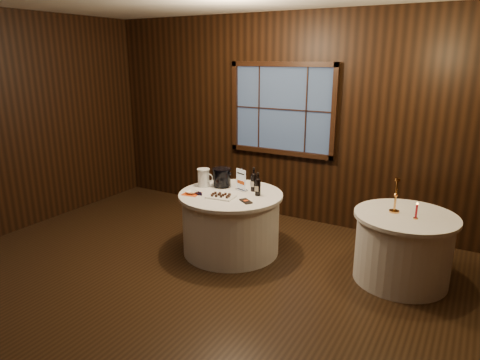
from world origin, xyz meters
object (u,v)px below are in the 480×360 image
Objects in this scene: chocolate_plate at (221,196)px; port_bottle_right at (258,186)px; glass_pitcher at (204,178)px; cracker_bowl at (192,192)px; brass_candlestick at (395,200)px; red_candle at (416,212)px; side_table at (403,247)px; sign_stand at (241,183)px; main_table at (231,222)px; ice_bucket at (222,177)px; port_bottle_left at (254,181)px; chocolate_box at (246,201)px; grape_bunch at (200,193)px.

port_bottle_right is at bearing 40.34° from chocolate_plate.
port_bottle_right reaches higher than glass_pitcher.
chocolate_plate is at bearing 8.43° from cracker_bowl.
brass_candlestick reaches higher than red_candle.
side_table is 2.83× the size of brass_candlestick.
sign_stand is 0.75× the size of brass_candlestick.
main_table is at bearing -174.15° from red_candle.
red_candle is (2.10, 0.22, 0.45)m from main_table.
ice_bucket is 2.12m from brass_candlestick.
side_table is 1.88m from port_bottle_left.
glass_pitcher is 1.31× the size of red_candle.
main_table is 5.25× the size of ice_bucket.
port_bottle_left is 0.44m from chocolate_box.
main_table is 0.61m from port_bottle_right.
side_table is 8.10× the size of cracker_bowl.
ice_bucket reaches higher than glass_pitcher.
main_table is at bearing -37.09° from ice_bucket.
main_table is 0.60m from port_bottle_left.
grape_bunch is at bearing -141.49° from chocolate_box.
side_table is at bearing 13.01° from cracker_bowl.
ice_bucket is at bearing -162.24° from sign_stand.
chocolate_plate is 2.12× the size of grape_bunch.
sign_stand is 0.45m from chocolate_box.
ice_bucket reaches higher than side_table.
main_table is 5.49× the size of glass_pitcher.
chocolate_box is (-1.68, -0.49, 0.39)m from side_table.
cracker_bowl is (-0.41, -0.26, 0.40)m from main_table.
cracker_bowl is (-0.72, -0.07, 0.01)m from chocolate_box.
main_table is 7.16× the size of chocolate_box.
chocolate_box is 1.11× the size of grape_bunch.
brass_candlestick reaches higher than grape_bunch.
ice_bucket reaches higher than chocolate_plate.
side_table is 1.76m from port_bottle_right.
port_bottle_right is (0.13, -0.13, -0.01)m from port_bottle_left.
main_table is 7.92× the size of grape_bunch.
chocolate_box is at bearing -71.09° from port_bottle_left.
cracker_bowl is (-0.60, -0.48, -0.11)m from port_bottle_left.
red_candle is (2.34, 0.03, -0.06)m from ice_bucket.
red_candle reaches higher than chocolate_box.
port_bottle_left is 0.49m from chocolate_plate.
brass_candlestick is at bearing 7.37° from port_bottle_right.
red_candle is at bearing 0.84° from ice_bucket.
sign_stand is 1.82m from brass_candlestick.
main_table is 3.73× the size of chocolate_plate.
glass_pitcher reaches higher than red_candle.
glass_pitcher is (-0.16, 0.31, 0.10)m from grape_bunch.
glass_pitcher is at bearing -174.34° from brass_candlestick.
brass_candlestick is at bearing 157.36° from red_candle.
glass_pitcher reaches higher than cracker_bowl.
chocolate_plate is at bearing -168.96° from red_candle.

